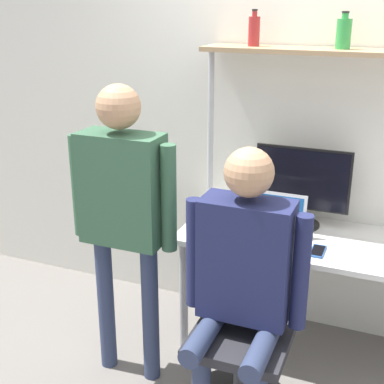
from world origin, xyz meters
name	(u,v)px	position (x,y,z in m)	size (l,w,h in m)	color
wall_back	(347,117)	(0.00, 0.68, 1.35)	(8.00, 0.06, 2.70)	silver
desk	(327,254)	(0.00, 0.33, 0.65)	(1.63, 0.63, 0.73)	silver
shelf_unit	(345,100)	(0.00, 0.49, 1.47)	(1.55, 0.29, 1.73)	#997A56
monitor	(302,184)	(-0.20, 0.49, 0.98)	(0.54, 0.24, 0.46)	black
laptop	(276,227)	(-0.27, 0.26, 0.80)	(0.29, 0.24, 0.24)	#BCBCC1
cell_phone	(318,251)	(-0.03, 0.17, 0.74)	(0.07, 0.15, 0.01)	#264C8C
office_chair	(242,362)	(-0.29, -0.28, 0.28)	(0.56, 0.56, 0.93)	black
person_seated	(243,270)	(-0.28, -0.33, 0.82)	(0.58, 0.47, 1.38)	#2D3856
person_standing	(123,201)	(-0.95, -0.22, 1.02)	(0.59, 0.22, 1.60)	#2D3856
bottle_green	(344,33)	(-0.04, 0.49, 1.81)	(0.08, 0.08, 0.18)	#2D8C3F
bottle_red	(254,31)	(-0.51, 0.49, 1.81)	(0.06, 0.06, 0.19)	maroon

